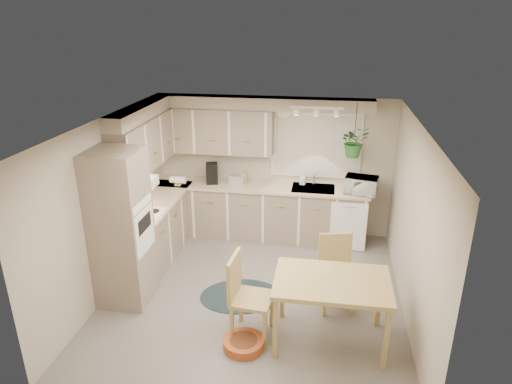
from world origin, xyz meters
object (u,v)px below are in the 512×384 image
pet_bed (244,344)px  chair_back (337,274)px  chair_left (252,297)px  dining_table (330,311)px  microwave (361,183)px  braided_rug (241,296)px

pet_bed → chair_back: bearing=43.3°
chair_back → chair_left: bearing=22.4°
chair_left → dining_table: bearing=95.7°
dining_table → chair_left: 0.92m
chair_back → microwave: microwave is taller
dining_table → braided_rug: 1.47m
chair_left → braided_rug: size_ratio=0.92×
dining_table → microwave: bearing=80.4°
chair_back → braided_rug: size_ratio=0.87×
dining_table → chair_back: 0.71m
dining_table → microwave: size_ratio=2.58×
chair_left → chair_back: chair_left is taller
chair_back → pet_bed: bearing=30.1°
chair_left → pet_bed: size_ratio=2.17×
pet_bed → microwave: microwave is taller
pet_bed → microwave: size_ratio=0.94×
braided_rug → microwave: 2.67m
dining_table → microwave: 2.65m
chair_left → pet_bed: bearing=-6.7°
braided_rug → microwave: microwave is taller
dining_table → chair_left: bearing=-179.1°
chair_back → dining_table: bearing=70.3°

